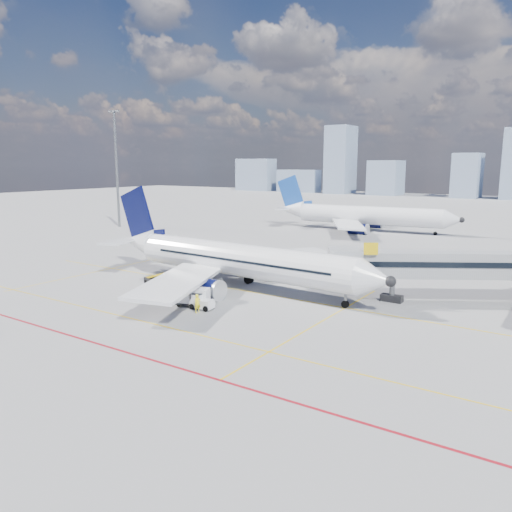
{
  "coord_description": "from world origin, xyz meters",
  "views": [
    {
      "loc": [
        32.86,
        -36.0,
        13.82
      ],
      "look_at": [
        3.19,
        8.46,
        4.0
      ],
      "focal_mm": 35.0,
      "sensor_mm": 36.0,
      "label": 1
    }
  ],
  "objects_px": {
    "second_aircraft": "(361,215)",
    "cargo_dolly": "(193,296)",
    "baggage_tug": "(201,301)",
    "ramp_worker": "(197,303)",
    "belt_loader": "(159,281)",
    "main_aircraft": "(231,259)"
  },
  "relations": [
    {
      "from": "baggage_tug",
      "to": "ramp_worker",
      "type": "xyz_separation_m",
      "value": [
        0.53,
        -1.16,
        0.15
      ]
    },
    {
      "from": "main_aircraft",
      "to": "ramp_worker",
      "type": "xyz_separation_m",
      "value": [
        3.46,
        -9.95,
        -2.32
      ]
    },
    {
      "from": "main_aircraft",
      "to": "baggage_tug",
      "type": "bearing_deg",
      "value": -68.59
    },
    {
      "from": "second_aircraft",
      "to": "belt_loader",
      "type": "relative_size",
      "value": 6.67
    },
    {
      "from": "baggage_tug",
      "to": "ramp_worker",
      "type": "bearing_deg",
      "value": -70.04
    },
    {
      "from": "main_aircraft",
      "to": "cargo_dolly",
      "type": "relative_size",
      "value": 10.48
    },
    {
      "from": "main_aircraft",
      "to": "ramp_worker",
      "type": "distance_m",
      "value": 10.79
    },
    {
      "from": "second_aircraft",
      "to": "cargo_dolly",
      "type": "height_order",
      "value": "second_aircraft"
    },
    {
      "from": "ramp_worker",
      "to": "cargo_dolly",
      "type": "bearing_deg",
      "value": 67.46
    },
    {
      "from": "belt_loader",
      "to": "second_aircraft",
      "type": "bearing_deg",
      "value": 106.24
    },
    {
      "from": "main_aircraft",
      "to": "second_aircraft",
      "type": "distance_m",
      "value": 55.82
    },
    {
      "from": "second_aircraft",
      "to": "cargo_dolly",
      "type": "relative_size",
      "value": 11.0
    },
    {
      "from": "main_aircraft",
      "to": "ramp_worker",
      "type": "height_order",
      "value": "main_aircraft"
    },
    {
      "from": "second_aircraft",
      "to": "cargo_dolly",
      "type": "xyz_separation_m",
      "value": [
        8.36,
        -63.91,
        -2.21
      ]
    },
    {
      "from": "cargo_dolly",
      "to": "baggage_tug",
      "type": "bearing_deg",
      "value": -30.97
    },
    {
      "from": "second_aircraft",
      "to": "cargo_dolly",
      "type": "bearing_deg",
      "value": -87.13
    },
    {
      "from": "cargo_dolly",
      "to": "belt_loader",
      "type": "xyz_separation_m",
      "value": [
        -8.7,
        4.03,
        -0.38
      ]
    },
    {
      "from": "cargo_dolly",
      "to": "ramp_worker",
      "type": "xyz_separation_m",
      "value": [
        1.79,
        -1.46,
        -0.11
      ]
    },
    {
      "from": "second_aircraft",
      "to": "ramp_worker",
      "type": "xyz_separation_m",
      "value": [
        10.15,
        -65.37,
        -2.32
      ]
    },
    {
      "from": "belt_loader",
      "to": "ramp_worker",
      "type": "distance_m",
      "value": 11.85
    },
    {
      "from": "baggage_tug",
      "to": "ramp_worker",
      "type": "relative_size",
      "value": 1.3
    },
    {
      "from": "baggage_tug",
      "to": "main_aircraft",
      "type": "bearing_deg",
      "value": 104.1
    }
  ]
}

